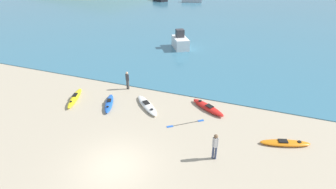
{
  "coord_description": "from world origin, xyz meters",
  "views": [
    {
      "loc": [
        6.8,
        -9.32,
        10.34
      ],
      "look_at": [
        0.04,
        8.3,
        0.5
      ],
      "focal_mm": 28.0,
      "sensor_mm": 36.0,
      "label": 1
    }
  ],
  "objects_px": {
    "kayak_on_sand_4": "(285,143)",
    "moored_boat_3": "(180,42)",
    "person_near_foreground": "(215,145)",
    "kayak_on_sand_3": "(147,105)",
    "loose_paddle": "(186,123)",
    "kayak_on_sand_1": "(75,98)",
    "person_near_waterline": "(127,79)",
    "kayak_on_sand_2": "(109,103)",
    "moored_boat_0": "(192,0)",
    "kayak_on_sand_0": "(208,107)"
  },
  "relations": [
    {
      "from": "person_near_foreground",
      "to": "kayak_on_sand_3",
      "type": "bearing_deg",
      "value": 146.87
    },
    {
      "from": "person_near_waterline",
      "to": "loose_paddle",
      "type": "distance_m",
      "value": 7.38
    },
    {
      "from": "kayak_on_sand_1",
      "to": "kayak_on_sand_4",
      "type": "xyz_separation_m",
      "value": [
        16.05,
        -0.11,
        -0.05
      ]
    },
    {
      "from": "person_near_foreground",
      "to": "moored_boat_3",
      "type": "bearing_deg",
      "value": 114.0
    },
    {
      "from": "kayak_on_sand_2",
      "to": "moored_boat_3",
      "type": "height_order",
      "value": "moored_boat_3"
    },
    {
      "from": "moored_boat_3",
      "to": "kayak_on_sand_1",
      "type": "bearing_deg",
      "value": -102.64
    },
    {
      "from": "loose_paddle",
      "to": "moored_boat_0",
      "type": "bearing_deg",
      "value": 105.91
    },
    {
      "from": "kayak_on_sand_3",
      "to": "moored_boat_3",
      "type": "distance_m",
      "value": 15.36
    },
    {
      "from": "person_near_foreground",
      "to": "moored_boat_3",
      "type": "height_order",
      "value": "moored_boat_3"
    },
    {
      "from": "kayak_on_sand_2",
      "to": "kayak_on_sand_4",
      "type": "xyz_separation_m",
      "value": [
        12.94,
        -0.35,
        -0.03
      ]
    },
    {
      "from": "kayak_on_sand_3",
      "to": "kayak_on_sand_1",
      "type": "bearing_deg",
      "value": -169.93
    },
    {
      "from": "kayak_on_sand_0",
      "to": "person_near_foreground",
      "type": "distance_m",
      "value": 5.63
    },
    {
      "from": "kayak_on_sand_1",
      "to": "person_near_waterline",
      "type": "height_order",
      "value": "person_near_waterline"
    },
    {
      "from": "kayak_on_sand_2",
      "to": "person_near_waterline",
      "type": "distance_m",
      "value": 3.2
    },
    {
      "from": "kayak_on_sand_2",
      "to": "moored_boat_0",
      "type": "bearing_deg",
      "value": 99.59
    },
    {
      "from": "person_near_foreground",
      "to": "loose_paddle",
      "type": "bearing_deg",
      "value": 132.48
    },
    {
      "from": "kayak_on_sand_1",
      "to": "moored_boat_0",
      "type": "relative_size",
      "value": 0.63
    },
    {
      "from": "moored_boat_0",
      "to": "moored_boat_3",
      "type": "distance_m",
      "value": 40.0
    },
    {
      "from": "kayak_on_sand_3",
      "to": "moored_boat_0",
      "type": "xyz_separation_m",
      "value": [
        -12.17,
        53.94,
        0.47
      ]
    },
    {
      "from": "kayak_on_sand_0",
      "to": "kayak_on_sand_1",
      "type": "relative_size",
      "value": 0.92
    },
    {
      "from": "kayak_on_sand_3",
      "to": "kayak_on_sand_4",
      "type": "relative_size",
      "value": 0.97
    },
    {
      "from": "kayak_on_sand_4",
      "to": "person_near_waterline",
      "type": "bearing_deg",
      "value": 165.08
    },
    {
      "from": "kayak_on_sand_3",
      "to": "moored_boat_3",
      "type": "height_order",
      "value": "moored_boat_3"
    },
    {
      "from": "kayak_on_sand_2",
      "to": "person_near_waterline",
      "type": "bearing_deg",
      "value": 90.24
    },
    {
      "from": "person_near_waterline",
      "to": "kayak_on_sand_3",
      "type": "bearing_deg",
      "value": -37.81
    },
    {
      "from": "kayak_on_sand_1",
      "to": "kayak_on_sand_3",
      "type": "distance_m",
      "value": 6.12
    },
    {
      "from": "person_near_waterline",
      "to": "moored_boat_0",
      "type": "distance_m",
      "value": 52.49
    },
    {
      "from": "kayak_on_sand_1",
      "to": "loose_paddle",
      "type": "relative_size",
      "value": 1.49
    },
    {
      "from": "person_near_foreground",
      "to": "moored_boat_0",
      "type": "bearing_deg",
      "value": 107.54
    },
    {
      "from": "kayak_on_sand_2",
      "to": "loose_paddle",
      "type": "relative_size",
      "value": 1.3
    },
    {
      "from": "kayak_on_sand_4",
      "to": "person_near_foreground",
      "type": "relative_size",
      "value": 1.85
    },
    {
      "from": "kayak_on_sand_4",
      "to": "moored_boat_3",
      "type": "xyz_separation_m",
      "value": [
        -12.41,
        16.33,
        0.74
      ]
    },
    {
      "from": "kayak_on_sand_1",
      "to": "kayak_on_sand_4",
      "type": "distance_m",
      "value": 16.05
    },
    {
      "from": "kayak_on_sand_4",
      "to": "kayak_on_sand_1",
      "type": "bearing_deg",
      "value": 179.62
    },
    {
      "from": "kayak_on_sand_0",
      "to": "kayak_on_sand_1",
      "type": "height_order",
      "value": "kayak_on_sand_0"
    },
    {
      "from": "kayak_on_sand_4",
      "to": "person_near_waterline",
      "type": "relative_size",
      "value": 1.91
    },
    {
      "from": "person_near_foreground",
      "to": "loose_paddle",
      "type": "xyz_separation_m",
      "value": [
        -2.61,
        2.85,
        -0.96
      ]
    },
    {
      "from": "kayak_on_sand_3",
      "to": "moored_boat_0",
      "type": "distance_m",
      "value": 55.3
    },
    {
      "from": "kayak_on_sand_1",
      "to": "kayak_on_sand_2",
      "type": "xyz_separation_m",
      "value": [
        3.11,
        0.24,
        -0.01
      ]
    },
    {
      "from": "person_near_waterline",
      "to": "kayak_on_sand_0",
      "type": "bearing_deg",
      "value": -7.27
    },
    {
      "from": "kayak_on_sand_4",
      "to": "loose_paddle",
      "type": "distance_m",
      "value": 6.48
    },
    {
      "from": "kayak_on_sand_2",
      "to": "moored_boat_0",
      "type": "height_order",
      "value": "moored_boat_0"
    },
    {
      "from": "loose_paddle",
      "to": "kayak_on_sand_4",
      "type": "bearing_deg",
      "value": -0.14
    },
    {
      "from": "kayak_on_sand_0",
      "to": "person_near_waterline",
      "type": "bearing_deg",
      "value": 172.73
    },
    {
      "from": "kayak_on_sand_2",
      "to": "person_near_foreground",
      "type": "bearing_deg",
      "value": -19.36
    },
    {
      "from": "kayak_on_sand_1",
      "to": "person_near_waterline",
      "type": "relative_size",
      "value": 2.05
    },
    {
      "from": "moored_boat_0",
      "to": "kayak_on_sand_3",
      "type": "bearing_deg",
      "value": -77.28
    },
    {
      "from": "kayak_on_sand_1",
      "to": "kayak_on_sand_3",
      "type": "height_order",
      "value": "kayak_on_sand_1"
    },
    {
      "from": "moored_boat_3",
      "to": "loose_paddle",
      "type": "bearing_deg",
      "value": -70.05
    },
    {
      "from": "kayak_on_sand_3",
      "to": "loose_paddle",
      "type": "distance_m",
      "value": 3.72
    }
  ]
}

